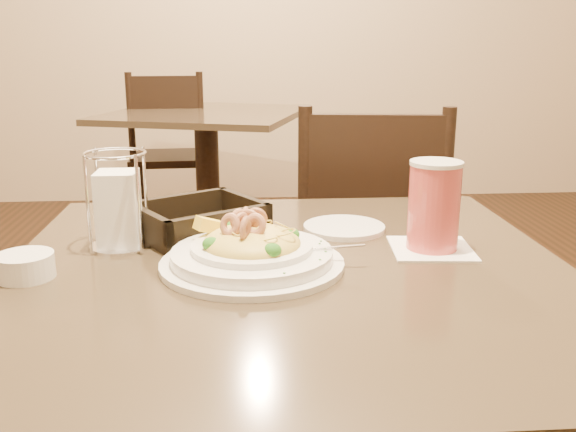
{
  "coord_description": "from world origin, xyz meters",
  "views": [
    {
      "loc": [
        -0.07,
        -0.95,
        1.09
      ],
      "look_at": [
        0.0,
        0.02,
        0.82
      ],
      "focal_mm": 40.0,
      "sensor_mm": 36.0,
      "label": 1
    }
  ],
  "objects": [
    {
      "name": "background_table",
      "position": [
        -0.25,
        2.29,
        0.51
      ],
      "size": [
        1.13,
        1.13,
        0.74
      ],
      "rotation": [
        0.0,
        0.0,
        -0.3
      ],
      "color": "black",
      "rests_on": "ground"
    },
    {
      "name": "butter_ramekin",
      "position": [
        -0.4,
        -0.01,
        0.76
      ],
      "size": [
        0.1,
        0.1,
        0.04
      ],
      "primitive_type": "cylinder",
      "rotation": [
        0.0,
        0.0,
        0.25
      ],
      "color": "white",
      "rests_on": "main_table"
    },
    {
      "name": "dining_chair_far",
      "position": [
        -0.47,
        2.58,
        0.5
      ],
      "size": [
        0.44,
        0.44,
        0.93
      ],
      "rotation": [
        0.0,
        0.0,
        3.2
      ],
      "color": "black",
      "rests_on": "ground"
    },
    {
      "name": "pasta_bowl",
      "position": [
        -0.06,
        0.01,
        0.77
      ],
      "size": [
        0.32,
        0.29,
        0.09
      ],
      "rotation": [
        0.0,
        0.0,
        -0.2
      ],
      "color": "white",
      "rests_on": "main_table"
    },
    {
      "name": "napkin_caddy",
      "position": [
        -0.28,
        0.13,
        0.82
      ],
      "size": [
        0.11,
        0.11,
        0.17
      ],
      "rotation": [
        0.0,
        0.0,
        -0.15
      ],
      "color": "silver",
      "rests_on": "main_table"
    },
    {
      "name": "side_plate",
      "position": [
        0.12,
        0.2,
        0.75
      ],
      "size": [
        0.18,
        0.18,
        0.01
      ],
      "primitive_type": "cylinder",
      "rotation": [
        0.0,
        0.0,
        -0.2
      ],
      "color": "white",
      "rests_on": "main_table"
    },
    {
      "name": "bread_basket",
      "position": [
        -0.15,
        0.2,
        0.76
      ],
      "size": [
        0.27,
        0.26,
        0.06
      ],
      "rotation": [
        0.0,
        0.0,
        0.56
      ],
      "color": "black",
      "rests_on": "main_table"
    },
    {
      "name": "drink_glass",
      "position": [
        0.25,
        0.07,
        0.82
      ],
      "size": [
        0.15,
        0.15,
        0.15
      ],
      "rotation": [
        0.0,
        0.0,
        -0.09
      ],
      "color": "white",
      "rests_on": "main_table"
    },
    {
      "name": "main_table",
      "position": [
        0.0,
        0.0,
        0.51
      ],
      "size": [
        0.9,
        0.9,
        0.74
      ],
      "color": "black",
      "rests_on": "ground"
    },
    {
      "name": "dining_chair_near",
      "position": [
        0.29,
        0.78,
        0.5
      ],
      "size": [
        0.47,
        0.47,
        0.93
      ],
      "rotation": [
        0.0,
        0.0,
        3.01
      ],
      "color": "black",
      "rests_on": "ground"
    }
  ]
}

